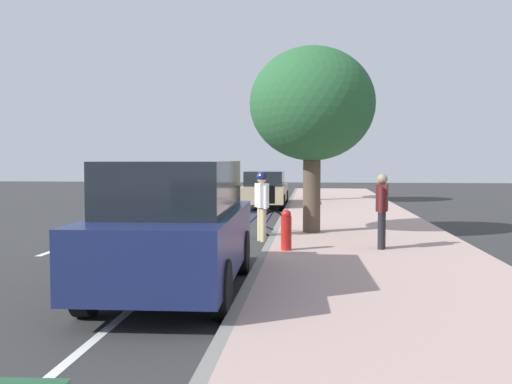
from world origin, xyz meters
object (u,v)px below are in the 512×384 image
object	(u,v)px
bicycle_at_curb	(256,224)
street_tree_mid_block	(312,105)
parked_sedan_tan_mid	(265,190)
street_tree_far_end	(312,112)
parked_suv_dark_blue_second	(176,225)
cyclist_with_backpack	(263,199)
pedestrian_on_phone	(382,207)
fire_hydrant	(286,230)

from	to	relation	value
bicycle_at_curb	street_tree_mid_block	bearing A→B (deg)	13.57
parked_sedan_tan_mid	street_tree_mid_block	distance (m)	9.69
parked_sedan_tan_mid	bicycle_at_curb	world-z (taller)	parked_sedan_tan_mid
parked_sedan_tan_mid	street_tree_far_end	bearing A→B (deg)	54.96
parked_suv_dark_blue_second	cyclist_with_backpack	xyz separation A→B (m)	(0.86, 5.57, 0.02)
parked_sedan_tan_mid	bicycle_at_curb	xyz separation A→B (m)	(0.53, -9.46, -0.38)
parked_sedan_tan_mid	street_tree_far_end	xyz separation A→B (m)	(1.95, 2.78, 3.42)
bicycle_at_curb	pedestrian_on_phone	world-z (taller)	pedestrian_on_phone
bicycle_at_curb	fire_hydrant	bearing A→B (deg)	-71.60
street_tree_mid_block	street_tree_far_end	world-z (taller)	street_tree_far_end
bicycle_at_curb	cyclist_with_backpack	world-z (taller)	cyclist_with_backpack
parked_suv_dark_blue_second	street_tree_far_end	size ratio (longest dim) A/B	0.88
parked_sedan_tan_mid	bicycle_at_curb	distance (m)	9.48
fire_hydrant	parked_suv_dark_blue_second	bearing A→B (deg)	-114.83
cyclist_with_backpack	street_tree_far_end	world-z (taller)	street_tree_far_end
cyclist_with_backpack	street_tree_mid_block	bearing A→B (deg)	33.17
bicycle_at_curb	street_tree_mid_block	distance (m)	3.36
bicycle_at_curb	pedestrian_on_phone	bearing A→B (deg)	-38.56
fire_hydrant	parked_sedan_tan_mid	bearing A→B (deg)	96.69
fire_hydrant	cyclist_with_backpack	bearing A→B (deg)	106.63
parked_sedan_tan_mid	street_tree_mid_block	size ratio (longest dim) A/B	0.93
street_tree_mid_block	fire_hydrant	xyz separation A→B (m)	(-0.52, -3.03, -2.84)
street_tree_mid_block	street_tree_far_end	distance (m)	11.92
parked_suv_dark_blue_second	pedestrian_on_phone	world-z (taller)	parked_suv_dark_blue_second
parked_sedan_tan_mid	parked_suv_dark_blue_second	bearing A→B (deg)	-90.41
bicycle_at_curb	cyclist_with_backpack	bearing A→B (deg)	-63.16
parked_suv_dark_blue_second	cyclist_with_backpack	bearing A→B (deg)	81.20
bicycle_at_curb	street_tree_far_end	xyz separation A→B (m)	(1.42, 12.23, 3.80)
parked_suv_dark_blue_second	fire_hydrant	distance (m)	3.68
street_tree_far_end	fire_hydrant	world-z (taller)	street_tree_far_end
street_tree_far_end	cyclist_with_backpack	bearing A→B (deg)	-95.39
parked_suv_dark_blue_second	bicycle_at_curb	world-z (taller)	parked_suv_dark_blue_second
street_tree_mid_block	pedestrian_on_phone	xyz separation A→B (m)	(1.47, -2.64, -2.38)
parked_sedan_tan_mid	cyclist_with_backpack	bearing A→B (deg)	-85.65
pedestrian_on_phone	fire_hydrant	world-z (taller)	pedestrian_on_phone
cyclist_with_backpack	street_tree_far_end	size ratio (longest dim) A/B	0.32
cyclist_with_backpack	street_tree_mid_block	size ratio (longest dim) A/B	0.36
parked_sedan_tan_mid	street_tree_far_end	distance (m)	4.82
bicycle_at_curb	street_tree_far_end	world-z (taller)	street_tree_far_end
street_tree_far_end	pedestrian_on_phone	world-z (taller)	street_tree_far_end
parked_sedan_tan_mid	fire_hydrant	size ratio (longest dim) A/B	5.24
bicycle_at_curb	fire_hydrant	distance (m)	2.84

